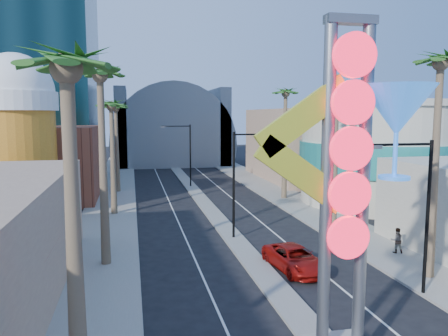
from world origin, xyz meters
TOP-DOWN VIEW (x-y plane):
  - sidewalk_west at (-9.50, 35.00)m, footprint 5.00×100.00m
  - sidewalk_east at (9.50, 35.00)m, footprint 5.00×100.00m
  - median at (0.00, 38.00)m, footprint 1.60×84.00m
  - brick_filler_west at (-16.00, 38.00)m, footprint 10.00×10.00m
  - filler_east at (16.00, 48.00)m, footprint 10.00×20.00m
  - beer_mug at (-17.00, 30.00)m, footprint 7.00×7.00m
  - turquoise_building at (18.00, 30.00)m, footprint 16.60×16.60m
  - canopy at (0.00, 72.00)m, footprint 22.00×16.00m
  - neon_sign at (0.82, 2.96)m, footprint 6.53×2.60m
  - streetlight_0 at (0.55, 20.00)m, footprint 3.79×0.25m
  - streetlight_1 at (-0.55, 44.00)m, footprint 3.79×0.25m
  - streetlight_2 at (6.72, 8.00)m, footprint 3.45×0.25m
  - palm_0 at (-9.00, 2.00)m, footprint 2.40×2.40m
  - palm_1 at (-9.00, 16.00)m, footprint 2.40×2.40m
  - palm_2 at (-9.00, 30.00)m, footprint 2.40×2.40m
  - palm_3 at (-9.00, 42.00)m, footprint 2.40×2.40m
  - palm_5 at (9.00, 10.00)m, footprint 2.40×2.40m
  - palm_6 at (9.00, 22.00)m, footprint 2.40×2.40m
  - palm_7 at (9.00, 34.00)m, footprint 2.40×2.40m
  - red_pickup at (2.07, 12.83)m, footprint 3.01×5.38m
  - pedestrian_b at (9.70, 14.13)m, footprint 0.94×0.81m

SIDE VIEW (x-z plane):
  - sidewalk_west at x=-9.50m, z-range 0.00..0.15m
  - sidewalk_east at x=9.50m, z-range 0.00..0.15m
  - median at x=0.00m, z-range 0.00..0.15m
  - red_pickup at x=2.07m, z-range 0.00..1.42m
  - pedestrian_b at x=9.70m, z-range 0.15..1.83m
  - brick_filler_west at x=-16.00m, z-range 0.00..8.00m
  - canopy at x=0.00m, z-range -6.69..15.31m
  - streetlight_2 at x=6.72m, z-range 0.83..8.83m
  - streetlight_0 at x=0.55m, z-range 0.88..8.88m
  - streetlight_1 at x=-0.55m, z-range 0.88..8.88m
  - filler_east at x=16.00m, z-range 0.00..10.00m
  - turquoise_building at x=18.00m, z-range -0.05..10.55m
  - neon_sign at x=0.82m, z-range 1.03..13.58m
  - beer_mug at x=-17.00m, z-range 0.59..15.09m
  - palm_2 at x=-9.00m, z-range 3.88..15.08m
  - palm_3 at x=-9.00m, z-range 3.88..15.08m
  - palm_0 at x=-9.00m, z-range 4.08..15.78m
  - palm_6 at x=9.00m, z-range 4.08..15.78m
  - palm_1 at x=-9.00m, z-range 4.47..17.17m
  - palm_7 at x=9.00m, z-range 4.47..17.17m
  - palm_5 at x=9.00m, z-range 4.67..17.87m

